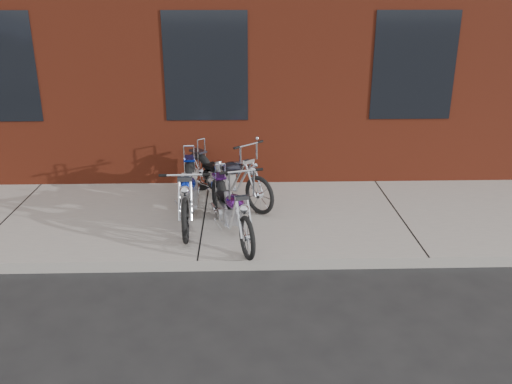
{
  "coord_description": "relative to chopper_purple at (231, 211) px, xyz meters",
  "views": [
    {
      "loc": [
        0.58,
        -6.19,
        3.4
      ],
      "look_at": [
        0.77,
        0.8,
        0.79
      ],
      "focal_mm": 38.0,
      "sensor_mm": 36.0,
      "label": 1
    }
  ],
  "objects": [
    {
      "name": "ground",
      "position": [
        -0.43,
        -0.78,
        -0.51
      ],
      "size": [
        120.0,
        120.0,
        0.0
      ],
      "primitive_type": "plane",
      "color": "black",
      "rests_on": "ground"
    },
    {
      "name": "chopper_blue",
      "position": [
        -0.65,
        0.61,
        0.04
      ],
      "size": [
        0.54,
        2.22,
        0.96
      ],
      "rotation": [
        0.0,
        0.0,
        -1.53
      ],
      "color": "black",
      "rests_on": "sidewalk"
    },
    {
      "name": "sidewalk",
      "position": [
        -0.43,
        0.72,
        -0.44
      ],
      "size": [
        22.0,
        3.0,
        0.15
      ],
      "primitive_type": "cube",
      "color": "gray",
      "rests_on": "ground"
    },
    {
      "name": "chopper_third",
      "position": [
        -0.11,
        1.35,
        0.02
      ],
      "size": [
        1.5,
        1.63,
        1.08
      ],
      "rotation": [
        0.0,
        0.0,
        -0.83
      ],
      "color": "black",
      "rests_on": "sidewalk"
    },
    {
      "name": "chopper_purple",
      "position": [
        0.0,
        0.0,
        0.0
      ],
      "size": [
        0.72,
        1.96,
        1.13
      ],
      "rotation": [
        0.0,
        0.0,
        -1.29
      ],
      "color": "black",
      "rests_on": "sidewalk"
    }
  ]
}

